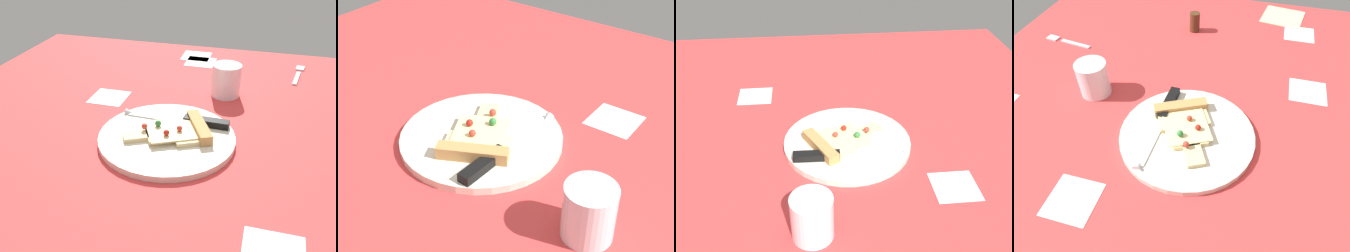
{
  "view_description": "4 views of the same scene",
  "coord_description": "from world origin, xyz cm",
  "views": [
    {
      "loc": [
        13.44,
        -62.25,
        43.14
      ],
      "look_at": [
        -4.62,
        3.24,
        3.73
      ],
      "focal_mm": 40.7,
      "sensor_mm": 36.0,
      "label": 1
    },
    {
      "loc": [
        49.02,
        48.38,
        50.53
      ],
      "look_at": [
        -8.45,
        6.27,
        2.42
      ],
      "focal_mm": 51.79,
      "sensor_mm": 36.0,
      "label": 2
    },
    {
      "loc": [
        3.27,
        78.54,
        55.09
      ],
      "look_at": [
        -4.44,
        1.29,
        3.87
      ],
      "focal_mm": 43.53,
      "sensor_mm": 36.0,
      "label": 3
    },
    {
      "loc": [
        -46.22,
        -6.86,
        48.8
      ],
      "look_at": [
        -5.65,
        4.38,
        4.1
      ],
      "focal_mm": 32.01,
      "sensor_mm": 36.0,
      "label": 4
    }
  ],
  "objects": [
    {
      "name": "ground_plane",
      "position": [
        0.01,
        0.03,
        -1.5
      ],
      "size": [
        133.15,
        133.15,
        3.0
      ],
      "color": "#D13838",
      "rests_on": "ground"
    },
    {
      "name": "plate",
      "position": [
        -4.96,
        3.45,
        0.69
      ],
      "size": [
        28.78,
        28.78,
        1.38
      ],
      "primitive_type": "cylinder",
      "color": "silver",
      "rests_on": "ground_plane"
    },
    {
      "name": "pizza_slice",
      "position": [
        -2.7,
        4.58,
        2.19
      ],
      "size": [
        19.05,
        14.98,
        2.66
      ],
      "rotation": [
        0.0,
        0.0,
        2.03
      ],
      "color": "beige",
      "rests_on": "plate"
    },
    {
      "name": "knife",
      "position": [
        -2.3,
        9.83,
        1.99
      ],
      "size": [
        24.06,
        2.94,
        2.45
      ],
      "rotation": [
        0.0,
        0.0,
        1.54
      ],
      "color": "silver",
      "rests_on": "plate"
    },
    {
      "name": "drinking_glass",
      "position": [
        3.78,
        29.19,
        4.18
      ],
      "size": [
        7.45,
        7.45,
        8.36
      ],
      "primitive_type": "cylinder",
      "color": "white",
      "rests_on": "ground_plane"
    },
    {
      "name": "pepper_shaker",
      "position": [
        39.65,
        12.79,
        2.95
      ],
      "size": [
        3.17,
        3.17,
        5.9
      ],
      "primitive_type": "cylinder",
      "color": "#4C2D19",
      "rests_on": "ground_plane"
    },
    {
      "name": "fork",
      "position": [
        22.64,
        48.86,
        0.4
      ],
      "size": [
        3.96,
        15.4,
        0.8
      ],
      "rotation": [
        0.0,
        0.0,
        6.14
      ],
      "color": "silver",
      "rests_on": "ground_plane"
    },
    {
      "name": "napkin",
      "position": [
        56.5,
        -14.08,
        0.2
      ],
      "size": [
        14.93,
        14.93,
        0.4
      ],
      "primitive_type": "cube",
      "rotation": [
        0.0,
        0.0,
        -0.16
      ],
      "color": "beige",
      "rests_on": "ground_plane"
    }
  ]
}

